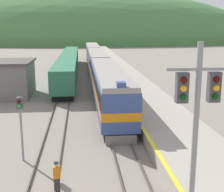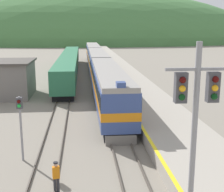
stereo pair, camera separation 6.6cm
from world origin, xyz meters
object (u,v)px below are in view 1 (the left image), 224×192
(siding_train, at_px, (69,64))
(signal_mast_main, at_px, (196,122))
(carriage_second, at_px, (97,63))
(track_worker, at_px, (57,176))
(carriage_third, at_px, (93,53))
(signal_post_siding, at_px, (20,116))
(express_train_lead_car, at_px, (109,87))

(siding_train, height_order, signal_mast_main, signal_mast_main)
(carriage_second, distance_m, track_worker, 38.92)
(carriage_third, xyz_separation_m, track_worker, (-4.11, -59.95, -1.33))
(carriage_third, height_order, signal_post_siding, carriage_third)
(signal_post_siding, xyz_separation_m, track_worker, (2.46, -4.23, -2.02))
(express_train_lead_car, xyz_separation_m, carriage_third, (0.00, 43.34, -0.01))
(express_train_lead_car, height_order, track_worker, express_train_lead_car)
(carriage_second, relative_size, signal_mast_main, 2.58)
(signal_post_siding, bearing_deg, signal_mast_main, -50.20)
(signal_mast_main, xyz_separation_m, signal_post_siding, (-7.68, 9.21, -2.21))
(siding_train, bearing_deg, track_worker, -88.84)
(signal_mast_main, xyz_separation_m, track_worker, (-5.22, 4.99, -4.23))
(siding_train, bearing_deg, carriage_second, -25.60)
(signal_mast_main, distance_m, track_worker, 8.37)
(express_train_lead_car, relative_size, siding_train, 0.49)
(carriage_third, height_order, signal_mast_main, signal_mast_main)
(signal_mast_main, height_order, signal_post_siding, signal_mast_main)
(siding_train, xyz_separation_m, track_worker, (0.83, -41.05, -0.89))
(express_train_lead_car, height_order, carriage_third, express_train_lead_car)
(carriage_second, bearing_deg, express_train_lead_car, -90.00)
(express_train_lead_car, bearing_deg, track_worker, -103.91)
(siding_train, relative_size, signal_mast_main, 5.52)
(express_train_lead_car, xyz_separation_m, signal_post_siding, (-6.57, -12.39, 0.68))
(track_worker, bearing_deg, signal_mast_main, -43.70)
(carriage_second, bearing_deg, siding_train, 154.40)
(carriage_third, bearing_deg, track_worker, -93.93)
(carriage_third, bearing_deg, express_train_lead_car, -90.00)
(express_train_lead_car, bearing_deg, siding_train, 101.45)
(siding_train, relative_size, signal_post_siding, 10.42)
(express_train_lead_car, bearing_deg, signal_post_siding, -117.95)
(carriage_third, bearing_deg, signal_mast_main, -89.03)
(express_train_lead_car, xyz_separation_m, siding_train, (-4.95, 24.44, -0.45))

